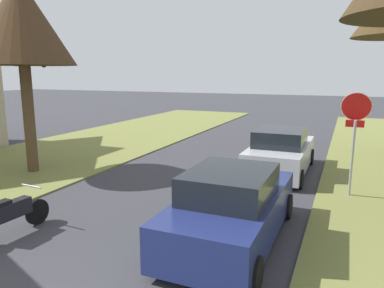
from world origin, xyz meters
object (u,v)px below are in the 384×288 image
(street_tree_left_mid_a, at_px, (21,22))
(parked_motorcycle, at_px, (8,215))
(parked_sedan_navy, at_px, (232,208))
(stop_sign_far, at_px, (355,122))
(parked_sedan_silver, at_px, (281,153))

(street_tree_left_mid_a, distance_m, parked_motorcycle, 7.20)
(parked_sedan_navy, bearing_deg, parked_motorcycle, -159.09)
(stop_sign_far, bearing_deg, parked_sedan_silver, 141.15)
(parked_sedan_silver, bearing_deg, parked_motorcycle, -120.60)
(parked_sedan_navy, distance_m, parked_motorcycle, 4.77)
(parked_sedan_navy, xyz_separation_m, parked_motorcycle, (-4.45, -1.70, -0.24))
(stop_sign_far, bearing_deg, parked_sedan_navy, -119.60)
(stop_sign_far, xyz_separation_m, parked_sedan_silver, (-2.27, 1.83, -1.43))
(parked_sedan_silver, height_order, parked_motorcycle, parked_sedan_silver)
(parked_motorcycle, bearing_deg, street_tree_left_mid_a, 131.45)
(stop_sign_far, xyz_separation_m, street_tree_left_mid_a, (-10.36, -1.55, 2.96))
(parked_sedan_silver, bearing_deg, stop_sign_far, -38.85)
(street_tree_left_mid_a, bearing_deg, parked_motorcycle, -48.55)
(parked_sedan_navy, relative_size, parked_motorcycle, 2.15)
(street_tree_left_mid_a, xyz_separation_m, parked_motorcycle, (3.65, -4.13, -4.63))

